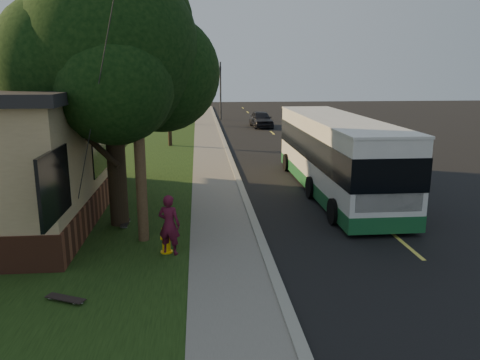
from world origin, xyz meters
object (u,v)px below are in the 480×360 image
at_px(skateboard_spare, 65,299).
at_px(transit_bus, 335,153).
at_px(traffic_signal, 221,87).
at_px(skateboarder, 169,225).
at_px(bare_tree_far, 183,102).
at_px(utility_pole, 136,75).
at_px(skateboard_main, 125,223).
at_px(dumpster, 1,174).
at_px(distant_car, 261,119).
at_px(leafy_tree, 112,56).
at_px(fire_hydrant, 166,239).
at_px(bare_tree_near, 169,113).

bearing_deg(skateboard_spare, transit_bus, 46.39).
bearing_deg(traffic_signal, skateboarder, -95.03).
bearing_deg(skateboarder, bare_tree_far, -70.05).
height_order(utility_pole, skateboard_main, utility_pole).
distance_m(bare_tree_far, dumpster, 23.86).
bearing_deg(utility_pole, bare_tree_far, 89.40).
bearing_deg(distant_car, transit_bus, -92.74).
relative_size(traffic_signal, skateboard_spare, 6.13).
height_order(utility_pole, leafy_tree, utility_pole).
bearing_deg(leafy_tree, transit_bus, 23.54).
bearing_deg(traffic_signal, distant_car, -63.44).
height_order(fire_hydrant, bare_tree_near, bare_tree_near).
height_order(bare_tree_far, skateboard_main, bare_tree_far).
distance_m(fire_hydrant, skateboard_main, 2.79).
bearing_deg(transit_bus, bare_tree_near, 120.90).
bearing_deg(fire_hydrant, utility_pole, 125.38).
distance_m(traffic_signal, skateboard_main, 32.09).
distance_m(fire_hydrant, dumpster, 9.89).
height_order(skateboard_spare, dumpster, dumpster).
xyz_separation_m(skateboarder, skateboard_main, (-1.52, 2.49, -0.74)).
height_order(bare_tree_far, transit_bus, bare_tree_far).
bearing_deg(bare_tree_far, utility_pole, -90.60).
relative_size(bare_tree_far, skateboarder, 2.52).
height_order(transit_bus, skateboarder, transit_bus).
bearing_deg(skateboard_main, transit_bus, 25.60).
bearing_deg(skateboard_main, bare_tree_near, 88.08).
relative_size(fire_hydrant, skateboard_spare, 0.82).
height_order(traffic_signal, skateboarder, traffic_signal).
height_order(leafy_tree, bare_tree_far, leafy_tree).
distance_m(utility_pole, skateboard_spare, 5.84).
bearing_deg(dumpster, utility_pole, -44.49).
bearing_deg(fire_hydrant, skateboard_spare, -127.33).
relative_size(bare_tree_near, skateboarder, 2.69).
bearing_deg(fire_hydrant, distant_car, 77.37).
bearing_deg(distant_car, skateboard_main, -109.58).
bearing_deg(transit_bus, bare_tree_far, 105.52).
xyz_separation_m(bare_tree_far, dumpster, (-6.50, -22.92, -1.27)).
bearing_deg(bare_tree_far, bare_tree_near, -92.39).
height_order(fire_hydrant, traffic_signal, traffic_signal).
distance_m(traffic_signal, transit_bus, 28.17).
distance_m(leafy_tree, distant_car, 26.67).
relative_size(utility_pole, transit_bus, 0.83).
xyz_separation_m(fire_hydrant, traffic_signal, (3.10, 34.00, 2.73)).
distance_m(leafy_tree, transit_bus, 9.25).
distance_m(transit_bus, skateboard_spare, 11.94).
xyz_separation_m(utility_pole, dumpster, (-6.19, 6.08, -3.89)).
bearing_deg(skateboard_main, skateboard_spare, -95.87).
relative_size(fire_hydrant, bare_tree_near, 0.17).
xyz_separation_m(skateboarder, distant_car, (6.12, 27.87, -0.19)).
bearing_deg(dumpster, traffic_signal, 69.62).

